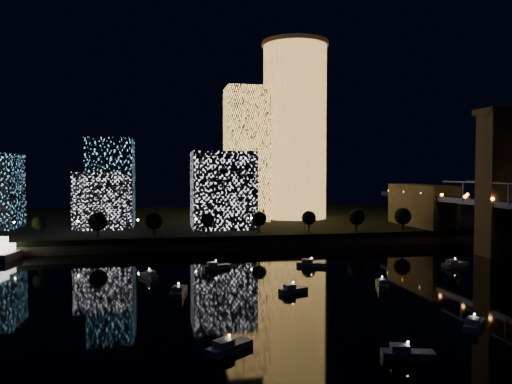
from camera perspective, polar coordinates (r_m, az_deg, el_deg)
The scene contains 9 objects.
ground at distance 114.81m, azimuth 14.31°, elevation -12.21°, with size 520.00×520.00×0.00m, color black.
far_bank at distance 266.06m, azimuth -0.55°, elevation -3.32°, with size 420.00×160.00×5.00m, color black.
seawall at distance 190.52m, azimuth 3.69°, elevation -5.88°, with size 420.00×6.00×3.00m, color #6B5E4C.
tower_cylindrical at distance 256.98m, azimuth 4.45°, elevation 7.02°, with size 34.00×34.00×89.22m.
tower_rectangular at distance 243.87m, azimuth -1.10°, elevation 4.33°, with size 20.26×20.26×64.48m, color #FFB251.
midrise_blocks at distance 219.62m, azimuth -16.37°, elevation 0.20°, with size 120.37×39.97×37.65m.
motorboats at distance 122.83m, azimuth 9.54°, elevation -10.82°, with size 106.25×80.27×2.78m.
esplanade_trees at distance 190.51m, azimuth -4.51°, elevation -3.17°, with size 166.60×6.92×8.96m.
street_lamps at distance 195.92m, azimuth -6.89°, elevation -3.45°, with size 132.70×0.70×5.65m.
Camera 1 is at (-47.61, -100.46, 28.67)m, focal length 35.00 mm.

